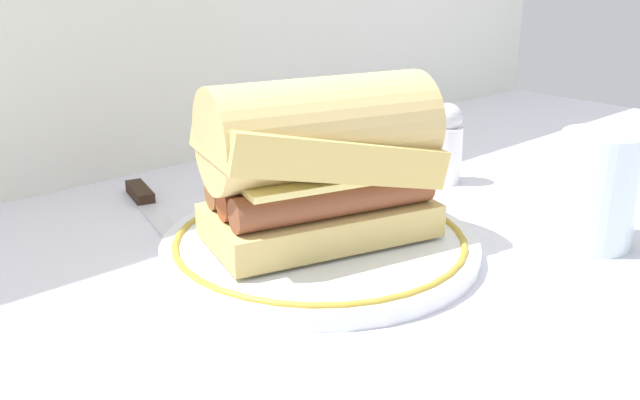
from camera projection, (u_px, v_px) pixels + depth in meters
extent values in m
plane|color=silver|center=(317.00, 264.00, 0.55)|extent=(1.50, 1.50, 0.00)
cylinder|color=white|center=(320.00, 245.00, 0.57)|extent=(0.26, 0.26, 0.01)
torus|color=#B29333|center=(320.00, 238.00, 0.56)|extent=(0.24, 0.24, 0.01)
cube|color=#D3B76B|center=(320.00, 220.00, 0.56)|extent=(0.20, 0.14, 0.03)
cylinder|color=brown|center=(336.00, 200.00, 0.53)|extent=(0.16, 0.07, 0.03)
cylinder|color=#954524|center=(320.00, 189.00, 0.55)|extent=(0.16, 0.07, 0.03)
cylinder|color=brown|center=(305.00, 180.00, 0.57)|extent=(0.16, 0.07, 0.03)
cube|color=#EAD67A|center=(320.00, 170.00, 0.54)|extent=(0.16, 0.13, 0.01)
cube|color=#D7B964|center=(320.00, 149.00, 0.54)|extent=(0.20, 0.14, 0.06)
cylinder|color=tan|center=(320.00, 130.00, 0.53)|extent=(0.19, 0.13, 0.08)
cylinder|color=silver|center=(597.00, 190.00, 0.57)|extent=(0.06, 0.06, 0.10)
cylinder|color=gold|center=(592.00, 225.00, 0.58)|extent=(0.06, 0.06, 0.03)
cylinder|color=white|center=(445.00, 155.00, 0.73)|extent=(0.03, 0.03, 0.06)
sphere|color=silver|center=(448.00, 118.00, 0.72)|extent=(0.03, 0.03, 0.03)
cube|color=silver|center=(164.00, 223.00, 0.62)|extent=(0.04, 0.11, 0.01)
cube|color=black|center=(140.00, 193.00, 0.69)|extent=(0.03, 0.06, 0.01)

